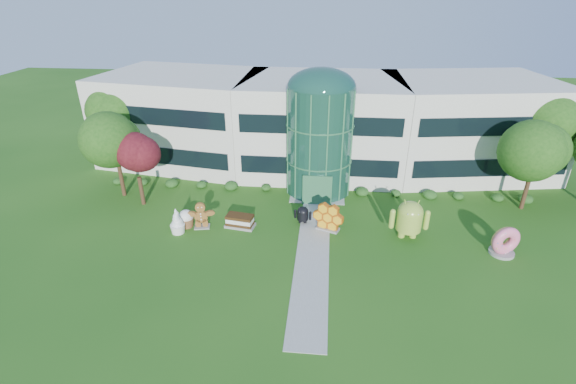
# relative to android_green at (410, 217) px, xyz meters

# --- Properties ---
(ground) EXTENTS (140.00, 140.00, 0.00)m
(ground) POSITION_rel_android_green_xyz_m (-7.24, -4.30, -1.79)
(ground) COLOR #215114
(ground) RESTS_ON ground
(building) EXTENTS (46.00, 15.00, 9.30)m
(building) POSITION_rel_android_green_xyz_m (-7.24, 13.70, 2.86)
(building) COLOR beige
(building) RESTS_ON ground
(atrium) EXTENTS (6.00, 6.00, 9.80)m
(atrium) POSITION_rel_android_green_xyz_m (-7.24, 7.70, 3.11)
(atrium) COLOR #194738
(atrium) RESTS_ON ground
(walkway) EXTENTS (2.40, 20.00, 0.04)m
(walkway) POSITION_rel_android_green_xyz_m (-7.24, -2.30, -1.77)
(walkway) COLOR #9E9E93
(walkway) RESTS_ON ground
(tree_red) EXTENTS (4.00, 4.00, 6.00)m
(tree_red) POSITION_rel_android_green_xyz_m (-22.74, 3.20, 1.21)
(tree_red) COLOR #3F0C14
(tree_red) RESTS_ON ground
(trees_backdrop) EXTENTS (52.00, 8.00, 8.40)m
(trees_backdrop) POSITION_rel_android_green_xyz_m (-7.24, 8.70, 2.41)
(trees_backdrop) COLOR #1B4912
(trees_backdrop) RESTS_ON ground
(android_green) EXTENTS (3.21, 2.18, 3.58)m
(android_green) POSITION_rel_android_green_xyz_m (0.00, 0.00, 0.00)
(android_green) COLOR #96B83B
(android_green) RESTS_ON ground
(android_black) EXTENTS (1.68, 1.27, 1.73)m
(android_black) POSITION_rel_android_green_xyz_m (-8.28, 1.32, -0.93)
(android_black) COLOR black
(android_black) RESTS_ON ground
(donut) EXTENTS (2.44, 1.72, 2.31)m
(donut) POSITION_rel_android_green_xyz_m (6.56, -1.64, -0.64)
(donut) COLOR #DD5483
(donut) RESTS_ON ground
(gingerbread) EXTENTS (2.59, 1.39, 2.27)m
(gingerbread) POSITION_rel_android_green_xyz_m (-16.37, -0.18, -0.66)
(gingerbread) COLOR brown
(gingerbread) RESTS_ON ground
(ice_cream_sandwich) EXTENTS (2.53, 1.55, 1.06)m
(ice_cream_sandwich) POSITION_rel_android_green_xyz_m (-13.31, 0.20, -1.26)
(ice_cream_sandwich) COLOR #32190B
(ice_cream_sandwich) RESTS_ON ground
(honeycomb) EXTENTS (2.84, 1.84, 2.10)m
(honeycomb) POSITION_rel_android_green_xyz_m (-6.19, 0.48, -0.74)
(honeycomb) COLOR yellow
(honeycomb) RESTS_ON ground
(froyo) EXTENTS (1.48, 1.48, 2.14)m
(froyo) POSITION_rel_android_green_xyz_m (-18.04, -1.16, -0.72)
(froyo) COLOR white
(froyo) RESTS_ON ground
(cupcake) EXTENTS (1.38, 1.38, 1.50)m
(cupcake) POSITION_rel_android_green_xyz_m (-17.63, -0.18, -1.04)
(cupcake) COLOR white
(cupcake) RESTS_ON ground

